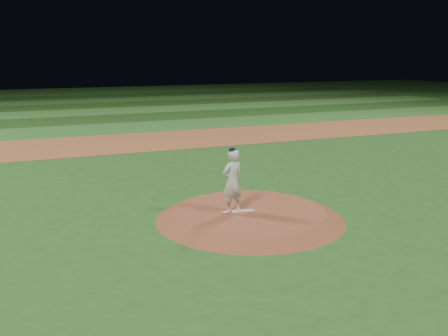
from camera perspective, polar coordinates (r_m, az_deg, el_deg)
The scene contains 12 objects.
ground at distance 14.71m, azimuth 2.98°, elevation -5.81°, with size 120.00×120.00×0.00m, color #23551B.
infield_dirt_band at distance 27.64m, azimuth -9.52°, elevation 2.98°, with size 70.00×6.00×0.02m, color #99562F.
outfield_stripe_0 at distance 32.96m, azimuth -11.69°, elevation 4.49°, with size 70.00×5.00×0.02m, color #2F6C27.
outfield_stripe_1 at distance 37.84m, azimuth -13.14°, elevation 5.49°, with size 70.00×5.00×0.02m, color #1D4616.
outfield_stripe_2 at distance 42.75m, azimuth -14.25°, elevation 6.27°, with size 70.00×5.00×0.02m, color #34762B.
outfield_stripe_3 at distance 47.68m, azimuth -15.14°, elevation 6.87°, with size 70.00×5.00×0.02m, color #214415.
outfield_stripe_4 at distance 52.62m, azimuth -15.87°, elevation 7.37°, with size 70.00×5.00×0.02m, color #2D6324.
outfield_stripe_5 at distance 57.57m, azimuth -16.47°, elevation 7.78°, with size 70.00×5.00×0.02m, color #1A3E14.
pitchers_mound at distance 14.67m, azimuth 2.99°, elevation -5.35°, with size 5.50×5.50×0.25m, color brown.
pitching_rubber at distance 14.53m, azimuth 2.19°, elevation -4.92°, with size 0.68×0.17×0.03m, color silver.
rosin_bag at distance 14.31m, azimuth 0.05°, elevation -5.12°, with size 0.13×0.13×0.07m, color beige.
pitcher_on_mound at distance 14.19m, azimuth 0.98°, elevation -1.49°, with size 0.76×0.60×1.91m.
Camera 1 is at (-5.99, -12.56, 4.74)m, focal length 40.00 mm.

